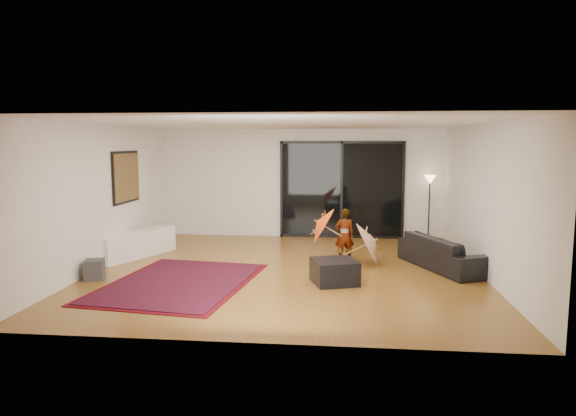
# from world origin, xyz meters

# --- Properties ---
(floor) EXTENTS (7.00, 7.00, 0.00)m
(floor) POSITION_xyz_m (0.00, 0.00, 0.00)
(floor) COLOR olive
(floor) RESTS_ON ground
(ceiling) EXTENTS (7.00, 7.00, 0.00)m
(ceiling) POSITION_xyz_m (0.00, 0.00, 2.70)
(ceiling) COLOR white
(ceiling) RESTS_ON wall_back
(wall_back) EXTENTS (7.00, 0.00, 7.00)m
(wall_back) POSITION_xyz_m (0.00, 3.50, 1.35)
(wall_back) COLOR silver
(wall_back) RESTS_ON floor
(wall_front) EXTENTS (7.00, 0.00, 7.00)m
(wall_front) POSITION_xyz_m (0.00, -3.50, 1.35)
(wall_front) COLOR silver
(wall_front) RESTS_ON floor
(wall_left) EXTENTS (0.00, 7.00, 7.00)m
(wall_left) POSITION_xyz_m (-3.50, 0.00, 1.35)
(wall_left) COLOR silver
(wall_left) RESTS_ON floor
(wall_right) EXTENTS (0.00, 7.00, 7.00)m
(wall_right) POSITION_xyz_m (3.50, 0.00, 1.35)
(wall_right) COLOR silver
(wall_right) RESTS_ON floor
(sliding_door) EXTENTS (3.06, 0.07, 2.40)m
(sliding_door) POSITION_xyz_m (1.00, 3.47, 1.20)
(sliding_door) COLOR black
(sliding_door) RESTS_ON wall_back
(painting) EXTENTS (0.04, 1.28, 1.08)m
(painting) POSITION_xyz_m (-3.46, 1.00, 1.65)
(painting) COLOR black
(painting) RESTS_ON wall_left
(media_console) EXTENTS (1.18, 1.94, 0.53)m
(media_console) POSITION_xyz_m (-3.25, 0.84, 0.26)
(media_console) COLOR white
(media_console) RESTS_ON floor
(speaker) EXTENTS (0.38, 0.38, 0.35)m
(speaker) POSITION_xyz_m (-3.25, -0.97, 0.18)
(speaker) COLOR #424244
(speaker) RESTS_ON floor
(persian_rug) EXTENTS (2.61, 3.39, 0.02)m
(persian_rug) POSITION_xyz_m (-1.72, -1.05, 0.01)
(persian_rug) COLOR #4F060F
(persian_rug) RESTS_ON floor
(sofa) EXTENTS (1.58, 2.25, 0.61)m
(sofa) POSITION_xyz_m (2.95, 0.48, 0.31)
(sofa) COLOR black
(sofa) RESTS_ON floor
(ottoman) EXTENTS (0.88, 0.88, 0.40)m
(ottoman) POSITION_xyz_m (0.89, -0.78, 0.20)
(ottoman) COLOR black
(ottoman) RESTS_ON floor
(floor_lamp) EXTENTS (0.27, 0.27, 1.59)m
(floor_lamp) POSITION_xyz_m (3.10, 3.25, 1.26)
(floor_lamp) COLOR black
(floor_lamp) RESTS_ON floor
(child) EXTENTS (0.44, 0.34, 1.08)m
(child) POSITION_xyz_m (1.06, 0.79, 0.54)
(child) COLOR #999999
(child) RESTS_ON floor
(parasol_orange) EXTENTS (0.54, 0.78, 0.85)m
(parasol_orange) POSITION_xyz_m (0.51, 0.74, 0.73)
(parasol_orange) COLOR #E6440C
(parasol_orange) RESTS_ON child
(parasol_white) EXTENTS (0.59, 0.91, 0.95)m
(parasol_white) POSITION_xyz_m (1.66, 0.64, 0.50)
(parasol_white) COLOR silver
(parasol_white) RESTS_ON floor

